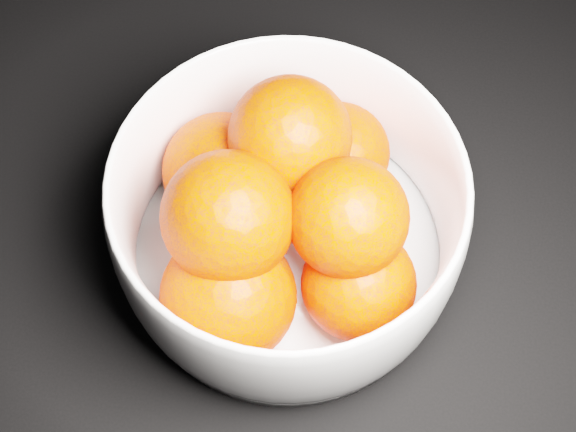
{
  "coord_description": "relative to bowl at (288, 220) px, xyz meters",
  "views": [
    {
      "loc": [
        0.26,
        -0.22,
        0.58
      ],
      "look_at": [
        0.24,
        0.06,
        0.07
      ],
      "focal_mm": 50.0,
      "sensor_mm": 36.0,
      "label": 1
    }
  ],
  "objects": [
    {
      "name": "orange_pile",
      "position": [
        -0.01,
        -0.0,
        0.02
      ],
      "size": [
        0.19,
        0.21,
        0.14
      ],
      "color": "#FF2A00",
      "rests_on": "bowl"
    },
    {
      "name": "bowl",
      "position": [
        0.0,
        0.0,
        0.0
      ],
      "size": [
        0.26,
        0.26,
        0.12
      ],
      "rotation": [
        0.0,
        0.0,
        -0.03
      ],
      "color": "white",
      "rests_on": "ground"
    }
  ]
}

